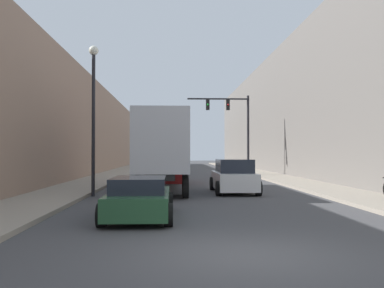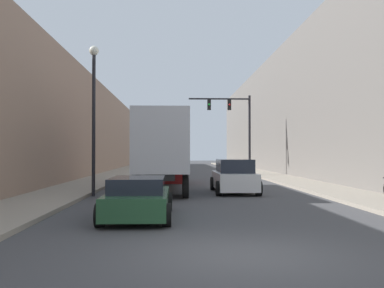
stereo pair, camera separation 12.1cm
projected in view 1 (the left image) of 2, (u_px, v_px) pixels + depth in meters
The scene contains 10 objects.
ground_plane at pixel (246, 255), 8.34m from camera, with size 200.00×200.00×0.00m, color #424244.
sidewalk_right at pixel (262, 174), 38.60m from camera, with size 2.91×80.00×0.15m.
sidewalk_left at pixel (113, 174), 38.00m from camera, with size 2.91×80.00×0.15m.
building_right at pixel (311, 111), 38.92m from camera, with size 6.00×80.00×11.64m.
building_left at pixel (63, 128), 37.88m from camera, with size 6.00×80.00×8.41m.
semi_truck at pixel (163, 149), 23.74m from camera, with size 2.49×12.62×3.94m.
sedan_car at pixel (139, 198), 13.00m from camera, with size 2.04×4.31×1.26m.
suv_car at pixel (234, 177), 21.31m from camera, with size 2.10×4.43×1.67m.
traffic_signal_gantry at pixel (235, 121), 36.77m from camera, with size 5.34×0.35×6.93m.
street_lamp at pixel (93, 100), 19.69m from camera, with size 0.44×0.44×6.95m.
Camera 1 is at (-1.43, -8.32, 2.00)m, focal length 40.00 mm.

